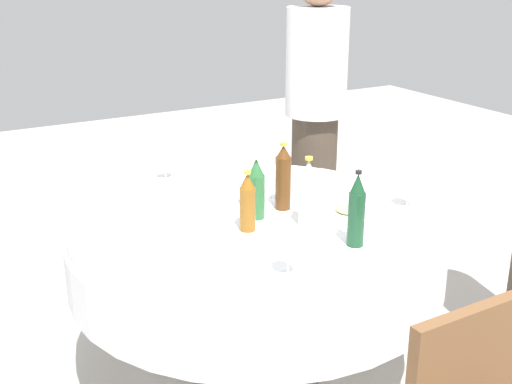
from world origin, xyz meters
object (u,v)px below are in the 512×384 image
at_px(plate_east, 202,264).
at_px(person_outer, 315,114).
at_px(wine_glass_far, 249,184).
at_px(wine_glass_near, 288,244).
at_px(wine_glass_mid, 409,182).
at_px(plate_south, 347,213).
at_px(bottle_dark_green_front, 357,211).
at_px(bottle_amber_left, 247,203).
at_px(wine_glass_front, 165,155).
at_px(bottle_green_inner, 256,190).
at_px(bottle_clear_near, 308,194).
at_px(plate_north, 289,191).
at_px(dining_table, 256,251).
at_px(bottle_brown_outer, 283,178).

relative_size(plate_east, person_outer, 0.13).
xyz_separation_m(wine_glass_far, person_outer, (0.71, -0.82, 0.07)).
bearing_deg(wine_glass_near, wine_glass_mid, -69.71).
height_order(wine_glass_far, plate_south, wine_glass_far).
relative_size(bottle_dark_green_front, wine_glass_far, 2.03).
relative_size(bottle_amber_left, wine_glass_front, 1.47).
height_order(bottle_green_inner, bottle_clear_near, bottle_clear_near).
distance_m(bottle_amber_left, wine_glass_far, 0.25).
xyz_separation_m(plate_south, person_outer, (1.00, -0.52, 0.16)).
xyz_separation_m(wine_glass_near, plate_north, (0.69, -0.44, -0.10)).
xyz_separation_m(wine_glass_front, person_outer, (0.18, -0.98, 0.05)).
xyz_separation_m(dining_table, person_outer, (0.84, -0.86, 0.31)).
distance_m(wine_glass_far, person_outer, 1.09).
xyz_separation_m(bottle_brown_outer, wine_glass_far, (0.09, 0.11, -0.03)).
bearing_deg(plate_south, plate_north, 9.30).
bearing_deg(person_outer, bottle_amber_left, -89.97).
bearing_deg(wine_glass_far, bottle_dark_green_front, -164.54).
bearing_deg(dining_table, bottle_amber_left, 134.69).
distance_m(bottle_brown_outer, person_outer, 1.06).
height_order(bottle_dark_green_front, wine_glass_near, bottle_dark_green_front).
bearing_deg(wine_glass_near, person_outer, -37.33).
xyz_separation_m(dining_table, wine_glass_near, (-0.49, 0.15, 0.26)).
distance_m(plate_east, person_outer, 1.68).
bearing_deg(wine_glass_mid, bottle_clear_near, 85.16).
relative_size(bottle_green_inner, wine_glass_front, 1.59).
relative_size(dining_table, bottle_green_inner, 5.82).
xyz_separation_m(wine_glass_mid, person_outer, (1.04, -0.23, 0.06)).
distance_m(wine_glass_front, plate_south, 0.94).
bearing_deg(wine_glass_near, dining_table, -17.47).
bearing_deg(wine_glass_front, bottle_amber_left, -177.19).
xyz_separation_m(bottle_clear_near, wine_glass_mid, (-0.04, -0.48, -0.02)).
bearing_deg(plate_north, bottle_amber_left, 127.95).
bearing_deg(bottle_clear_near, bottle_amber_left, 72.19).
xyz_separation_m(bottle_green_inner, person_outer, (0.83, -0.85, 0.05)).
bearing_deg(bottle_green_inner, plate_north, -55.16).
height_order(wine_glass_front, plate_east, wine_glass_front).
height_order(wine_glass_mid, plate_east, wine_glass_mid).
bearing_deg(person_outer, dining_table, -90.00).
height_order(wine_glass_far, plate_north, wine_glass_far).
bearing_deg(bottle_clear_near, wine_glass_front, 18.04).
height_order(wine_glass_front, wine_glass_near, wine_glass_front).
bearing_deg(person_outer, plate_north, -86.44).
distance_m(dining_table, wine_glass_near, 0.57).
xyz_separation_m(bottle_amber_left, wine_glass_front, (0.74, 0.04, 0.01)).
bearing_deg(plate_north, wine_glass_front, 41.90).
xyz_separation_m(bottle_green_inner, bottle_brown_outer, (0.04, -0.15, 0.01)).
xyz_separation_m(bottle_dark_green_front, bottle_clear_near, (0.25, 0.05, -0.00)).
xyz_separation_m(bottle_clear_near, plate_south, (0.00, -0.20, -0.12)).
bearing_deg(dining_table, plate_south, -114.18).
bearing_deg(plate_east, wine_glass_mid, -85.03).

